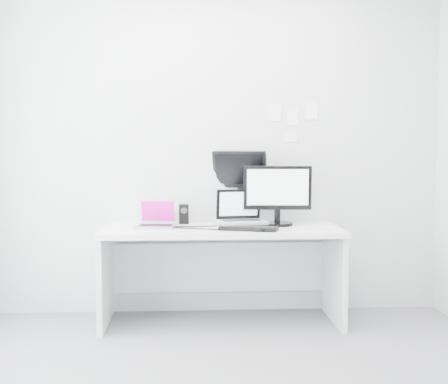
# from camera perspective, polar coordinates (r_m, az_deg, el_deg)

# --- Properties ---
(back_wall) EXTENTS (3.60, 0.00, 3.60)m
(back_wall) POSITION_cam_1_polar(r_m,az_deg,el_deg) (4.67, -0.51, 4.60)
(back_wall) COLOR silver
(back_wall) RESTS_ON ground
(desk) EXTENTS (1.80, 0.70, 0.73)m
(desk) POSITION_cam_1_polar(r_m,az_deg,el_deg) (4.42, -0.28, -8.21)
(desk) COLOR white
(desk) RESTS_ON ground
(macbook) EXTENTS (0.33, 0.27, 0.22)m
(macbook) POSITION_cam_1_polar(r_m,az_deg,el_deg) (4.36, -6.76, -2.07)
(macbook) COLOR #ABABB0
(macbook) RESTS_ON desk
(speaker) EXTENTS (0.09, 0.09, 0.15)m
(speaker) POSITION_cam_1_polar(r_m,az_deg,el_deg) (4.60, -3.97, -2.18)
(speaker) COLOR black
(speaker) RESTS_ON desk
(dell_laptop) EXTENTS (0.39, 0.32, 0.29)m
(dell_laptop) POSITION_cam_1_polar(r_m,az_deg,el_deg) (4.37, 1.79, -1.59)
(dell_laptop) COLOR #A3A5AA
(dell_laptop) RESTS_ON desk
(rear_monitor) EXTENTS (0.46, 0.30, 0.59)m
(rear_monitor) POSITION_cam_1_polar(r_m,az_deg,el_deg) (4.65, 1.63, 0.62)
(rear_monitor) COLOR black
(rear_monitor) RESTS_ON desk
(samsung_monitor) EXTENTS (0.54, 0.27, 0.48)m
(samsung_monitor) POSITION_cam_1_polar(r_m,az_deg,el_deg) (4.48, 5.30, -0.26)
(samsung_monitor) COLOR black
(samsung_monitor) RESTS_ON desk
(keyboard) EXTENTS (0.45, 0.26, 0.03)m
(keyboard) POSITION_cam_1_polar(r_m,az_deg,el_deg) (4.22, 2.44, -3.60)
(keyboard) COLOR black
(keyboard) RESTS_ON desk
(mouse) EXTENTS (0.13, 0.10, 0.04)m
(mouse) POSITION_cam_1_polar(r_m,az_deg,el_deg) (4.14, 3.66, -3.67)
(mouse) COLOR black
(mouse) RESTS_ON desk
(wall_note_0) EXTENTS (0.10, 0.00, 0.14)m
(wall_note_0) POSITION_cam_1_polar(r_m,az_deg,el_deg) (4.72, 5.01, 7.86)
(wall_note_0) COLOR white
(wall_note_0) RESTS_ON back_wall
(wall_note_1) EXTENTS (0.09, 0.00, 0.13)m
(wall_note_1) POSITION_cam_1_polar(r_m,az_deg,el_deg) (4.74, 6.81, 7.34)
(wall_note_1) COLOR white
(wall_note_1) RESTS_ON back_wall
(wall_note_2) EXTENTS (0.10, 0.00, 0.14)m
(wall_note_2) POSITION_cam_1_polar(r_m,az_deg,el_deg) (4.78, 8.61, 7.90)
(wall_note_2) COLOR white
(wall_note_2) RESTS_ON back_wall
(wall_note_3) EXTENTS (0.11, 0.00, 0.08)m
(wall_note_3) POSITION_cam_1_polar(r_m,az_deg,el_deg) (4.73, 6.56, 5.41)
(wall_note_3) COLOR white
(wall_note_3) RESTS_ON back_wall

